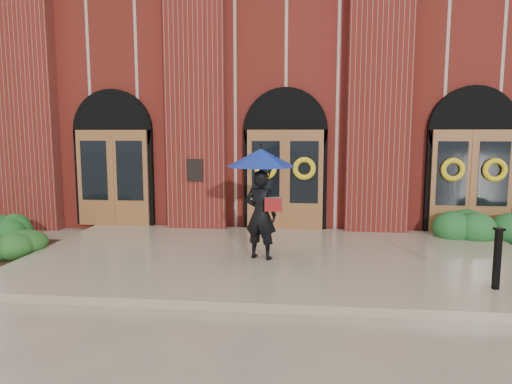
# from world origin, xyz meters

# --- Properties ---
(ground) EXTENTS (90.00, 90.00, 0.00)m
(ground) POSITION_xyz_m (0.00, 0.00, 0.00)
(ground) COLOR tan
(ground) RESTS_ON ground
(landing) EXTENTS (10.00, 5.30, 0.15)m
(landing) POSITION_xyz_m (0.00, 0.15, 0.07)
(landing) COLOR tan
(landing) RESTS_ON ground
(church_building) EXTENTS (16.20, 12.53, 7.00)m
(church_building) POSITION_xyz_m (0.00, 8.78, 3.50)
(church_building) COLOR #5E1914
(church_building) RESTS_ON ground
(man_with_umbrella) EXTENTS (1.67, 1.67, 2.13)m
(man_with_umbrella) POSITION_xyz_m (-0.34, -0.13, 1.64)
(man_with_umbrella) COLOR black
(man_with_umbrella) RESTS_ON landing
(metal_post) EXTENTS (0.15, 0.15, 0.97)m
(metal_post) POSITION_xyz_m (3.46, -1.51, 0.66)
(metal_post) COLOR black
(metal_post) RESTS_ON landing
(hedge_wall_left) EXTENTS (2.64, 1.06, 0.68)m
(hedge_wall_left) POSITION_xyz_m (-6.16, 0.80, 0.34)
(hedge_wall_left) COLOR #1A4F1B
(hedge_wall_left) RESTS_ON ground
(hedge_wall_right) EXTENTS (2.77, 1.11, 0.71)m
(hedge_wall_right) POSITION_xyz_m (5.20, 2.20, 0.36)
(hedge_wall_right) COLOR #1E5723
(hedge_wall_right) RESTS_ON ground
(hedge_front_left) EXTENTS (1.43, 1.23, 0.51)m
(hedge_front_left) POSITION_xyz_m (-5.10, 0.00, 0.25)
(hedge_front_left) COLOR #22531C
(hedge_front_left) RESTS_ON ground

